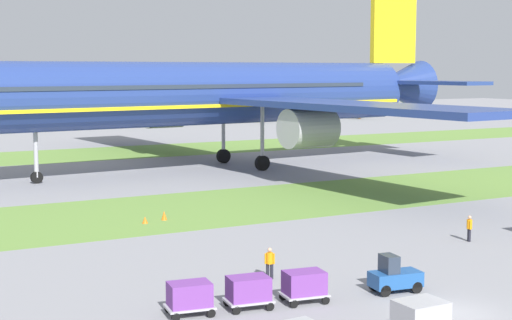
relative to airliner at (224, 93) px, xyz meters
The scene contains 13 objects.
ground_plane 55.90m from the airliner, 104.99° to the right, with size 400.00×400.00×0.00m, color gray.
grass_strip_near 27.89m from the airliner, 122.58° to the right, with size 320.00×16.20×0.01m, color olive.
grass_strip_far 27.66m from the airliner, 122.91° to the left, with size 320.00×16.20×0.01m, color olive.
airliner is the anchor object (origin of this frame).
baggage_tug 51.97m from the airliner, 106.43° to the right, with size 2.76×1.66×1.97m.
cargo_dolly_lead 52.90m from the airliner, 111.89° to the right, with size 2.39×1.80×1.55m.
cargo_dolly_second 53.64m from the airliner, 114.93° to the right, with size 2.39×1.80×1.55m.
cargo_dolly_third 54.54m from the airliner, 117.88° to the right, with size 2.39×1.80×1.55m.
ground_crew_marshaller 48.55m from the airliner, 113.22° to the right, with size 0.49×0.36×1.74m.
ground_crew_loader 43.03m from the airliner, 93.62° to the right, with size 0.36×0.50×1.74m.
taxiway_marker_0 33.73m from the airliner, 126.50° to the right, with size 0.44×0.44×0.51m, color orange.
taxiway_marker_1 32.27m from the airliner, 124.54° to the right, with size 0.44×0.44×0.69m, color orange.
distant_tree_line 68.01m from the airliner, 99.51° to the left, with size 168.16×10.23×12.37m.
Camera 1 is at (-25.04, -26.70, 11.37)m, focal length 54.72 mm.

